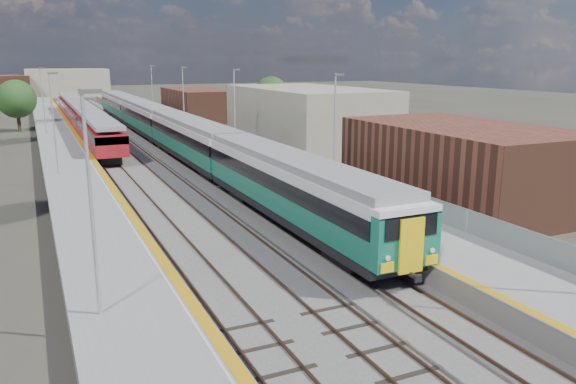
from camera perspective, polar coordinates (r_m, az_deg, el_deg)
ground at (r=62.35m, az=-13.55°, el=4.29°), size 320.00×320.00×0.00m
ballast_bed at (r=64.41m, az=-15.96°, el=4.45°), size 10.50×155.00×0.06m
tracks at (r=66.13m, az=-15.68°, el=4.75°), size 8.96×160.00×0.17m
platform_right at (r=65.86m, az=-9.49°, el=5.41°), size 4.70×155.00×8.52m
platform_left at (r=63.69m, az=-22.05°, el=4.34°), size 4.30×155.00×8.52m
green_train at (r=62.14m, az=-12.27°, el=6.56°), size 3.10×86.28×3.42m
red_train at (r=79.47m, az=-20.21°, el=7.27°), size 2.86×57.98×3.61m
tree_c at (r=83.10m, az=-25.88°, el=8.49°), size 5.04×5.04×6.83m
tree_d at (r=85.54m, az=-1.72°, el=9.94°), size 5.12×5.12×6.94m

